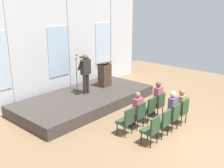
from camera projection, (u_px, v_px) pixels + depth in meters
The scene contains 18 objects.
ground_plane at pixel (201, 145), 7.99m from camera, with size 17.76×17.76×0.00m, color #846647.
rear_partition at pixel (58, 47), 11.64m from camera, with size 10.91×0.14×4.55m.
stage_platform at pixel (86, 100), 11.12m from camera, with size 5.96×2.89×0.44m, color #3F3833.
speaker at pixel (85, 71), 10.96m from camera, with size 0.51×0.69×1.72m.
mic_stand at pixel (77, 86), 11.08m from camera, with size 0.28×0.28×1.55m.
lectern at pixel (105, 74), 12.09m from camera, with size 0.60×0.48×1.16m.
chair_r0_c0 at pixel (127, 120), 8.47m from camera, with size 0.46×0.44×0.94m.
chair_r0_c1 at pixel (138, 114), 8.93m from camera, with size 0.46×0.44×0.94m.
audience_r0_c1 at pixel (137, 108), 8.93m from camera, with size 0.36×0.39×1.30m.
chair_r0_c2 at pixel (149, 108), 9.40m from camera, with size 0.46×0.44×0.94m.
chair_r0_c3 at pixel (158, 103), 9.87m from camera, with size 0.46×0.44×0.94m.
audience_r0_c3 at pixel (157, 97), 9.85m from camera, with size 0.36×0.39×1.37m.
chair_r1_c0 at pixel (152, 129), 7.86m from camera, with size 0.46×0.44×0.94m.
chair_r1_c1 at pixel (163, 122), 8.33m from camera, with size 0.46×0.44×0.94m.
chair_r1_c2 at pixel (173, 115), 8.79m from camera, with size 0.46×0.44×0.94m.
audience_r1_c2 at pixel (171, 108), 8.78m from camera, with size 0.36×0.39×1.38m.
chair_r1_c3 at pixel (182, 110), 9.26m from camera, with size 0.46×0.44×0.94m.
audience_r1_c3 at pixel (180, 104), 9.26m from camera, with size 0.36×0.39×1.28m.
Camera 1 is at (-7.12, -2.62, 4.14)m, focal length 41.96 mm.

